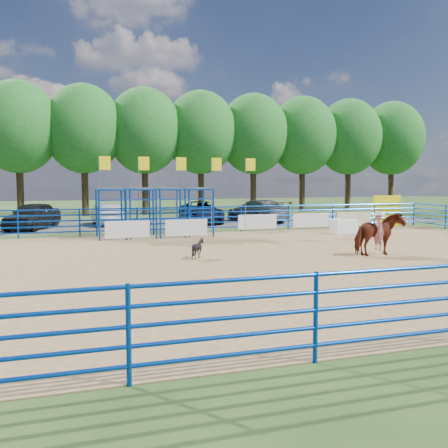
{
  "coord_description": "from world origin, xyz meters",
  "views": [
    {
      "loc": [
        -6.86,
        -17.06,
        2.96
      ],
      "look_at": [
        -0.98,
        1.0,
        1.3
      ],
      "focal_mm": 40.0,
      "sensor_mm": 36.0,
      "label": 1
    }
  ],
  "objects_px": {
    "announcer_table": "(344,227)",
    "car_d": "(257,211)",
    "horse_and_rider": "(379,232)",
    "car_c": "(201,212)",
    "calf": "(198,248)",
    "car_a": "(33,216)",
    "car_b": "(106,215)"
  },
  "relations": [
    {
      "from": "calf",
      "to": "car_b",
      "type": "distance_m",
      "value": 15.81
    },
    {
      "from": "horse_and_rider",
      "to": "car_a",
      "type": "height_order",
      "value": "horse_and_rider"
    },
    {
      "from": "horse_and_rider",
      "to": "car_c",
      "type": "height_order",
      "value": "horse_and_rider"
    },
    {
      "from": "announcer_table",
      "to": "car_a",
      "type": "relative_size",
      "value": 0.3
    },
    {
      "from": "announcer_table",
      "to": "car_b",
      "type": "height_order",
      "value": "car_b"
    },
    {
      "from": "car_b",
      "to": "calf",
      "type": "bearing_deg",
      "value": 92.37
    },
    {
      "from": "horse_and_rider",
      "to": "calf",
      "type": "bearing_deg",
      "value": 167.89
    },
    {
      "from": "announcer_table",
      "to": "calf",
      "type": "distance_m",
      "value": 11.67
    },
    {
      "from": "car_b",
      "to": "car_d",
      "type": "height_order",
      "value": "car_d"
    },
    {
      "from": "calf",
      "to": "car_d",
      "type": "xyz_separation_m",
      "value": [
        8.37,
        14.9,
        0.4
      ]
    },
    {
      "from": "announcer_table",
      "to": "calf",
      "type": "bearing_deg",
      "value": -148.84
    },
    {
      "from": "announcer_table",
      "to": "calf",
      "type": "xyz_separation_m",
      "value": [
        -9.98,
        -6.04,
        -0.0
      ]
    },
    {
      "from": "announcer_table",
      "to": "car_d",
      "type": "xyz_separation_m",
      "value": [
        -1.61,
        8.87,
        0.39
      ]
    },
    {
      "from": "car_a",
      "to": "car_c",
      "type": "relative_size",
      "value": 0.88
    },
    {
      "from": "car_c",
      "to": "car_d",
      "type": "xyz_separation_m",
      "value": [
        4.02,
        -0.49,
        0.04
      ]
    },
    {
      "from": "announcer_table",
      "to": "car_c",
      "type": "xyz_separation_m",
      "value": [
        -5.63,
        9.36,
        0.36
      ]
    },
    {
      "from": "car_b",
      "to": "car_c",
      "type": "bearing_deg",
      "value": 172.44
    },
    {
      "from": "car_a",
      "to": "car_b",
      "type": "height_order",
      "value": "car_a"
    },
    {
      "from": "calf",
      "to": "car_c",
      "type": "relative_size",
      "value": 0.14
    },
    {
      "from": "calf",
      "to": "car_d",
      "type": "distance_m",
      "value": 17.1
    },
    {
      "from": "horse_and_rider",
      "to": "announcer_table",
      "type": "bearing_deg",
      "value": 67.79
    },
    {
      "from": "announcer_table",
      "to": "car_c",
      "type": "height_order",
      "value": "car_c"
    },
    {
      "from": "calf",
      "to": "announcer_table",
      "type": "bearing_deg",
      "value": -65.72
    },
    {
      "from": "car_b",
      "to": "car_d",
      "type": "bearing_deg",
      "value": 170.7
    },
    {
      "from": "announcer_table",
      "to": "horse_and_rider",
      "type": "relative_size",
      "value": 0.61
    },
    {
      "from": "car_d",
      "to": "horse_and_rider",
      "type": "bearing_deg",
      "value": 70.57
    },
    {
      "from": "horse_and_rider",
      "to": "car_c",
      "type": "xyz_separation_m",
      "value": [
        -2.56,
        16.88,
        -0.17
      ]
    },
    {
      "from": "calf",
      "to": "car_a",
      "type": "xyz_separation_m",
      "value": [
        -6.55,
        14.29,
        0.42
      ]
    },
    {
      "from": "announcer_table",
      "to": "horse_and_rider",
      "type": "distance_m",
      "value": 8.14
    },
    {
      "from": "announcer_table",
      "to": "car_d",
      "type": "height_order",
      "value": "car_d"
    },
    {
      "from": "horse_and_rider",
      "to": "car_c",
      "type": "distance_m",
      "value": 17.07
    },
    {
      "from": "horse_and_rider",
      "to": "calf",
      "type": "height_order",
      "value": "horse_and_rider"
    }
  ]
}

